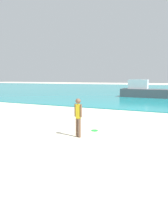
# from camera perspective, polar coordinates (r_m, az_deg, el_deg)

# --- Properties ---
(water) EXTENTS (160.00, 60.00, 0.06)m
(water) POSITION_cam_1_polar(r_m,az_deg,el_deg) (44.53, 19.17, 6.20)
(water) COLOR teal
(water) RESTS_ON ground
(person_standing) EXTENTS (0.35, 0.21, 1.56)m
(person_standing) POSITION_cam_1_polar(r_m,az_deg,el_deg) (7.80, -1.70, -0.99)
(person_standing) COLOR brown
(person_standing) RESTS_ON ground
(frisbee) EXTENTS (0.30, 0.30, 0.03)m
(frisbee) POSITION_cam_1_polar(r_m,az_deg,el_deg) (8.93, 3.08, -5.37)
(frisbee) COLOR green
(frisbee) RESTS_ON ground
(boat_near) EXTENTS (6.33, 2.16, 2.14)m
(boat_near) POSITION_cam_1_polar(r_m,az_deg,el_deg) (25.21, 17.31, 5.78)
(boat_near) COLOR #4C4C51
(boat_near) RESTS_ON water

